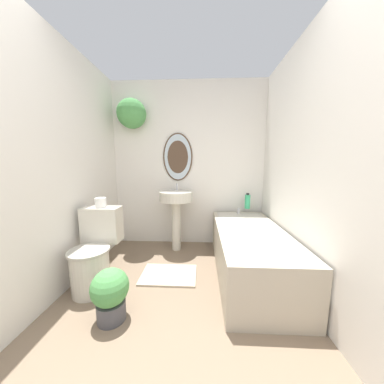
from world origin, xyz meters
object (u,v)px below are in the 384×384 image
Objects in this scene: bathtub at (250,250)px; shampoo_bottle at (247,201)px; toilet at (95,253)px; toilet_paper_roll at (101,203)px; pedestal_sink at (176,205)px; potted_plant at (110,293)px.

shampoo_bottle is at bearing 80.11° from bathtub.
toilet_paper_roll is at bearing 90.00° from toilet.
shampoo_bottle is (0.12, 0.67, 0.42)m from bathtub.
bathtub is (0.89, -0.57, -0.38)m from pedestal_sink.
bathtub is (1.59, 0.29, -0.08)m from toilet.
pedestal_sink reaches higher than bathtub.
shampoo_bottle is 1.89m from toilet_paper_roll.
toilet is 3.50× the size of shampoo_bottle.
shampoo_bottle is at bearing 5.70° from pedestal_sink.
bathtub is at bearing -99.89° from shampoo_bottle.
bathtub is 0.80m from shampoo_bottle.
toilet is at bearing -150.41° from shampoo_bottle.
bathtub is 1.69m from toilet_paper_roll.
toilet reaches higher than bathtub.
toilet_paper_roll is (-0.70, -0.70, 0.16)m from pedestal_sink.
bathtub reaches higher than potted_plant.
bathtub is at bearing 4.42° from toilet_paper_roll.
pedestal_sink is 1.40m from potted_plant.
pedestal_sink is 0.59× the size of bathtub.
shampoo_bottle reaches higher than potted_plant.
pedestal_sink is at bearing 51.16° from toilet.
toilet_paper_roll is at bearing 120.67° from potted_plant.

